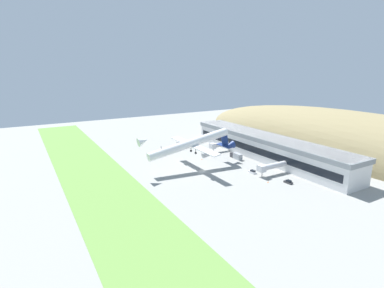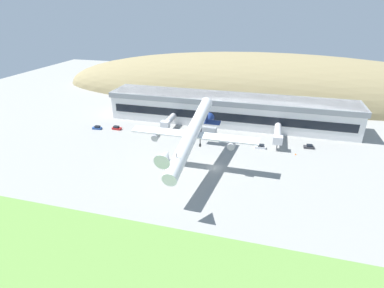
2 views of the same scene
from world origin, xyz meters
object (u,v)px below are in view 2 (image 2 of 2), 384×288
(traffic_cone_1, at_px, (296,154))
(service_car_2, at_px, (309,147))
(jetway_1, at_px, (278,134))
(service_car_3, at_px, (117,128))
(terminal_building, at_px, (229,108))
(service_car_1, at_px, (97,128))
(jetway_0, at_px, (168,121))
(traffic_cone_0, at_px, (177,149))
(cargo_airplane, at_px, (192,134))
(service_car_0, at_px, (261,147))
(fuel_truck, at_px, (207,130))

(traffic_cone_1, bearing_deg, service_car_2, 54.22)
(jetway_1, height_order, traffic_cone_1, jetway_1)
(jetway_1, bearing_deg, service_car_2, -4.93)
(service_car_2, relative_size, service_car_3, 0.96)
(terminal_building, xyz_separation_m, jetway_1, (21.18, -16.57, -3.01))
(jetway_1, relative_size, service_car_2, 4.21)
(service_car_1, bearing_deg, terminal_building, 22.09)
(service_car_2, bearing_deg, service_car_3, -178.53)
(jetway_0, distance_m, traffic_cone_0, 19.34)
(jetway_1, xyz_separation_m, traffic_cone_1, (6.60, -7.83, -3.71))
(cargo_airplane, distance_m, service_car_1, 53.78)
(traffic_cone_0, distance_m, traffic_cone_1, 42.45)
(service_car_0, relative_size, traffic_cone_0, 6.82)
(jetway_0, distance_m, traffic_cone_1, 51.78)
(service_car_1, relative_size, fuel_truck, 0.45)
(jetway_1, distance_m, fuel_truck, 28.11)
(cargo_airplane, xyz_separation_m, fuel_truck, (-1.82, 28.93, -10.70))
(cargo_airplane, height_order, traffic_cone_0, cargo_airplane)
(jetway_1, bearing_deg, service_car_0, -135.46)
(service_car_0, bearing_deg, service_car_3, 177.45)
(service_car_2, xyz_separation_m, traffic_cone_0, (-46.80, -13.87, -0.31))
(terminal_building, bearing_deg, service_car_3, -156.29)
(cargo_airplane, bearing_deg, traffic_cone_0, 128.01)
(terminal_building, bearing_deg, service_car_0, -55.20)
(jetway_0, relative_size, service_car_1, 3.16)
(service_car_0, bearing_deg, fuel_truck, 160.23)
(cargo_airplane, bearing_deg, jetway_0, 122.29)
(traffic_cone_1, bearing_deg, service_car_3, 176.16)
(jetway_0, relative_size, traffic_cone_1, 21.38)
(terminal_building, xyz_separation_m, jetway_0, (-22.94, -14.64, -3.01))
(service_car_0, height_order, service_car_3, service_car_3)
(jetway_1, relative_size, service_car_1, 4.08)
(service_car_2, bearing_deg, fuel_truck, 175.20)
(jetway_0, relative_size, cargo_airplane, 0.24)
(service_car_1, height_order, traffic_cone_1, service_car_1)
(fuel_truck, height_order, traffic_cone_0, fuel_truck)
(service_car_3, relative_size, fuel_truck, 0.46)
(service_car_0, xyz_separation_m, traffic_cone_1, (12.34, -2.18, -0.34))
(terminal_building, distance_m, service_car_3, 49.04)
(cargo_airplane, distance_m, traffic_cone_1, 39.53)
(jetway_1, bearing_deg, traffic_cone_1, -49.88)
(service_car_3, xyz_separation_m, fuel_truck, (37.80, 5.29, 0.87))
(jetway_0, bearing_deg, service_car_0, -11.17)
(traffic_cone_0, bearing_deg, cargo_airplane, -51.99)
(jetway_0, xyz_separation_m, jetway_1, (44.12, -1.93, 0.00))
(service_car_0, height_order, fuel_truck, fuel_truck)
(cargo_airplane, distance_m, service_car_2, 46.96)
(traffic_cone_1, bearing_deg, fuel_truck, 163.61)
(terminal_building, bearing_deg, service_car_2, -28.23)
(fuel_truck, distance_m, traffic_cone_1, 35.98)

